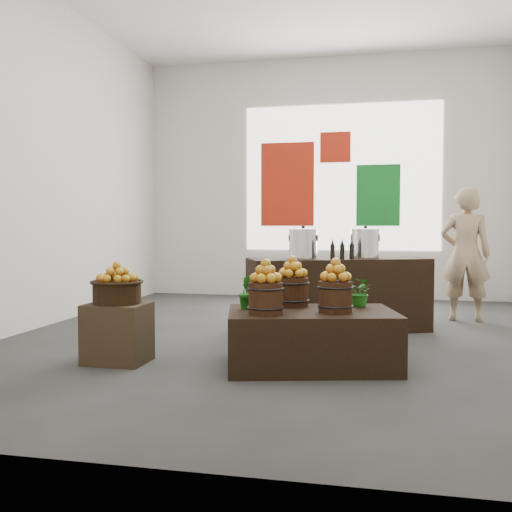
% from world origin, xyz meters
% --- Properties ---
extents(ground, '(7.00, 7.00, 0.00)m').
position_xyz_m(ground, '(0.00, 0.00, 0.00)').
color(ground, '#383836').
rests_on(ground, ground).
extents(back_wall, '(6.00, 0.04, 4.00)m').
position_xyz_m(back_wall, '(0.00, 3.50, 2.00)').
color(back_wall, beige).
rests_on(back_wall, ground).
extents(back_opening, '(3.20, 0.02, 2.40)m').
position_xyz_m(back_opening, '(0.30, 3.48, 2.00)').
color(back_opening, white).
rests_on(back_opening, back_wall).
extents(deco_red_left, '(0.90, 0.04, 1.40)m').
position_xyz_m(deco_red_left, '(-0.60, 3.47, 1.90)').
color(deco_red_left, '#AB200D').
rests_on(deco_red_left, back_wall).
extents(deco_green_right, '(0.70, 0.04, 1.00)m').
position_xyz_m(deco_green_right, '(0.90, 3.47, 1.70)').
color(deco_green_right, '#106A20').
rests_on(deco_green_right, back_wall).
extents(deco_red_upper, '(0.50, 0.04, 0.50)m').
position_xyz_m(deco_red_upper, '(0.20, 3.47, 2.50)').
color(deco_red_upper, '#AB200D').
rests_on(deco_red_upper, back_wall).
extents(crate, '(0.53, 0.43, 0.52)m').
position_xyz_m(crate, '(-1.33, -1.50, 0.26)').
color(crate, '#453320').
rests_on(crate, ground).
extents(wicker_basket, '(0.42, 0.42, 0.19)m').
position_xyz_m(wicker_basket, '(-1.33, -1.50, 0.62)').
color(wicker_basket, black).
rests_on(wicker_basket, crate).
extents(apples_in_basket, '(0.32, 0.32, 0.17)m').
position_xyz_m(apples_in_basket, '(-1.33, -1.50, 0.80)').
color(apples_in_basket, '#A0050E').
rests_on(apples_in_basket, wicker_basket).
extents(display_table, '(1.56, 1.16, 0.48)m').
position_xyz_m(display_table, '(0.35, -1.31, 0.24)').
color(display_table, black).
rests_on(display_table, ground).
extents(apple_bucket_front_left, '(0.28, 0.28, 0.26)m').
position_xyz_m(apple_bucket_front_left, '(0.01, -1.59, 0.61)').
color(apple_bucket_front_left, '#371F0F').
rests_on(apple_bucket_front_left, display_table).
extents(apples_in_bucket_front_left, '(0.21, 0.21, 0.19)m').
position_xyz_m(apples_in_bucket_front_left, '(0.01, -1.59, 0.83)').
color(apples_in_bucket_front_left, '#A0050E').
rests_on(apples_in_bucket_front_left, apple_bucket_front_left).
extents(apple_bucket_front_right, '(0.28, 0.28, 0.26)m').
position_xyz_m(apple_bucket_front_right, '(0.55, -1.38, 0.61)').
color(apple_bucket_front_right, '#371F0F').
rests_on(apple_bucket_front_right, display_table).
extents(apples_in_bucket_front_right, '(0.21, 0.21, 0.19)m').
position_xyz_m(apples_in_bucket_front_right, '(0.55, -1.38, 0.83)').
color(apples_in_bucket_front_right, '#A0050E').
rests_on(apples_in_bucket_front_right, apple_bucket_front_right).
extents(apple_bucket_rear, '(0.28, 0.28, 0.26)m').
position_xyz_m(apple_bucket_rear, '(0.15, -1.10, 0.61)').
color(apple_bucket_rear, '#371F0F').
rests_on(apple_bucket_rear, display_table).
extents(apples_in_bucket_rear, '(0.21, 0.21, 0.19)m').
position_xyz_m(apples_in_bucket_rear, '(0.15, -1.10, 0.83)').
color(apples_in_bucket_rear, '#A0050E').
rests_on(apples_in_bucket_rear, apple_bucket_rear).
extents(herb_garnish_right, '(0.30, 0.28, 0.26)m').
position_xyz_m(herb_garnish_right, '(0.75, -1.00, 0.61)').
color(herb_garnish_right, '#186314').
rests_on(herb_garnish_right, display_table).
extents(herb_garnish_left, '(0.17, 0.14, 0.30)m').
position_xyz_m(herb_garnish_left, '(-0.20, -1.34, 0.63)').
color(herb_garnish_left, '#186314').
rests_on(herb_garnish_left, display_table).
extents(counter, '(2.12, 1.39, 0.83)m').
position_xyz_m(counter, '(0.46, 0.43, 0.42)').
color(counter, black).
rests_on(counter, ground).
extents(stock_pot_left, '(0.31, 0.31, 0.31)m').
position_xyz_m(stock_pot_left, '(0.07, 0.27, 0.99)').
color(stock_pot_left, silver).
rests_on(stock_pot_left, counter).
extents(stock_pot_center, '(0.31, 0.31, 0.31)m').
position_xyz_m(stock_pot_center, '(0.75, 0.56, 0.99)').
color(stock_pot_center, silver).
rests_on(stock_pot_center, counter).
extents(oil_cruets, '(0.23, 0.14, 0.23)m').
position_xyz_m(oil_cruets, '(0.54, 0.25, 0.95)').
color(oil_cruets, black).
rests_on(oil_cruets, counter).
extents(shopper, '(0.64, 0.44, 1.68)m').
position_xyz_m(shopper, '(1.98, 1.45, 0.84)').
color(shopper, tan).
rests_on(shopper, ground).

